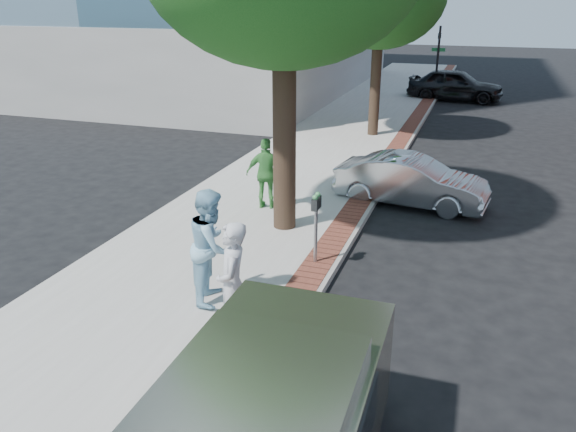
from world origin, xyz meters
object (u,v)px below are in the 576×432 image
at_px(bg_car, 455,85).
at_px(person_green, 267,174).
at_px(person_gray, 233,285).
at_px(parking_meter, 316,213).
at_px(sedan_silver, 411,181).
at_px(person_officer, 212,246).

bearing_deg(bg_car, person_green, 174.74).
height_order(person_gray, bg_car, person_gray).
height_order(parking_meter, sedan_silver, parking_meter).
height_order(parking_meter, person_officer, person_officer).
distance_m(person_green, sedan_silver, 3.86).
xyz_separation_m(person_green, bg_car, (3.39, 19.01, -0.21)).
relative_size(person_gray, sedan_silver, 0.50).
bearing_deg(person_green, bg_car, -109.72).
bearing_deg(sedan_silver, person_gray, 175.27).
height_order(person_officer, sedan_silver, person_officer).
relative_size(person_green, bg_car, 0.37).
bearing_deg(person_officer, bg_car, -20.51).
distance_m(person_officer, person_green, 4.73).
bearing_deg(person_gray, bg_car, 156.18).
relative_size(person_officer, bg_car, 0.42).
height_order(parking_meter, person_green, person_green).
bearing_deg(person_green, sedan_silver, -160.94).
height_order(person_green, sedan_silver, person_green).
relative_size(person_gray, bg_car, 0.41).
distance_m(sedan_silver, bg_car, 17.17).
xyz_separation_m(person_officer, person_green, (-0.80, 4.66, -0.13)).
height_order(parking_meter, bg_car, bg_car).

